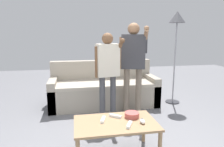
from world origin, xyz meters
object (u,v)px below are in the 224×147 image
at_px(floor_lamp, 177,25).
at_px(game_remote_wand_far, 103,120).
at_px(player_center, 108,67).
at_px(game_remote_wand_spare, 129,125).
at_px(couch, 103,89).
at_px(game_remote_wand_near, 115,116).
at_px(game_remote_nunchuk, 142,121).
at_px(coffee_table, 116,126).
at_px(player_right, 133,58).
at_px(snack_bowl, 132,115).

bearing_deg(floor_lamp, game_remote_wand_far, -136.57).
xyz_separation_m(player_center, game_remote_wand_spare, (0.05, -1.15, -0.46)).
distance_m(couch, game_remote_wand_near, 1.70).
xyz_separation_m(floor_lamp, game_remote_wand_near, (-1.53, -1.52, -1.14)).
height_order(game_remote_nunchuk, game_remote_wand_near, game_remote_nunchuk).
bearing_deg(couch, coffee_table, -93.81).
bearing_deg(game_remote_wand_spare, player_right, 72.49).
xyz_separation_m(player_center, game_remote_wand_far, (-0.21, -0.97, -0.46)).
bearing_deg(game_remote_wand_spare, couch, 90.16).
relative_size(game_remote_nunchuk, floor_lamp, 0.05).
distance_m(player_right, game_remote_wand_near, 1.29).
xyz_separation_m(couch, player_center, (-0.04, -0.81, 0.59)).
height_order(floor_lamp, player_center, floor_lamp).
height_order(snack_bowl, player_right, player_right).
bearing_deg(game_remote_wand_far, player_center, 77.54).
relative_size(couch, game_remote_nunchuk, 23.74).
bearing_deg(game_remote_wand_near, couch, 86.74).
distance_m(game_remote_nunchuk, player_right, 1.41).
bearing_deg(couch, player_center, -93.08).
relative_size(coffee_table, floor_lamp, 0.51).
xyz_separation_m(snack_bowl, player_right, (0.32, 1.08, 0.55)).
relative_size(couch, player_right, 1.32).
distance_m(floor_lamp, player_right, 1.25).
bearing_deg(coffee_table, player_right, 65.41).
xyz_separation_m(snack_bowl, floor_lamp, (1.33, 1.55, 1.12)).
bearing_deg(player_right, game_remote_nunchuk, -101.20).
relative_size(game_remote_wand_far, game_remote_wand_spare, 1.01).
relative_size(snack_bowl, game_remote_nunchuk, 1.97).
relative_size(coffee_table, game_remote_wand_spare, 6.04).
relative_size(couch, game_remote_wand_near, 14.69).
distance_m(snack_bowl, player_right, 1.25).
relative_size(player_center, game_remote_wand_far, 9.09).
bearing_deg(game_remote_wand_far, snack_bowl, 6.57).
xyz_separation_m(couch, player_right, (0.42, -0.65, 0.70)).
height_order(snack_bowl, game_remote_wand_far, snack_bowl).
bearing_deg(game_remote_nunchuk, player_center, 100.78).
relative_size(coffee_table, game_remote_wand_near, 6.56).
height_order(player_right, game_remote_wand_near, player_right).
bearing_deg(game_remote_nunchuk, snack_bowl, 110.47).
bearing_deg(floor_lamp, game_remote_wand_near, -135.12).
distance_m(coffee_table, player_right, 1.44).
bearing_deg(floor_lamp, snack_bowl, -130.54).
bearing_deg(game_remote_wand_far, game_remote_nunchuk, -18.75).
relative_size(floor_lamp, game_remote_wand_spare, 11.90).
relative_size(coffee_table, snack_bowl, 5.39).
xyz_separation_m(couch, snack_bowl, (0.10, -1.73, 0.15)).
height_order(coffee_table, game_remote_wand_near, game_remote_wand_near).
bearing_deg(game_remote_wand_near, game_remote_wand_spare, -68.87).
distance_m(coffee_table, floor_lamp, 2.57).
bearing_deg(player_right, player_center, -161.21).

